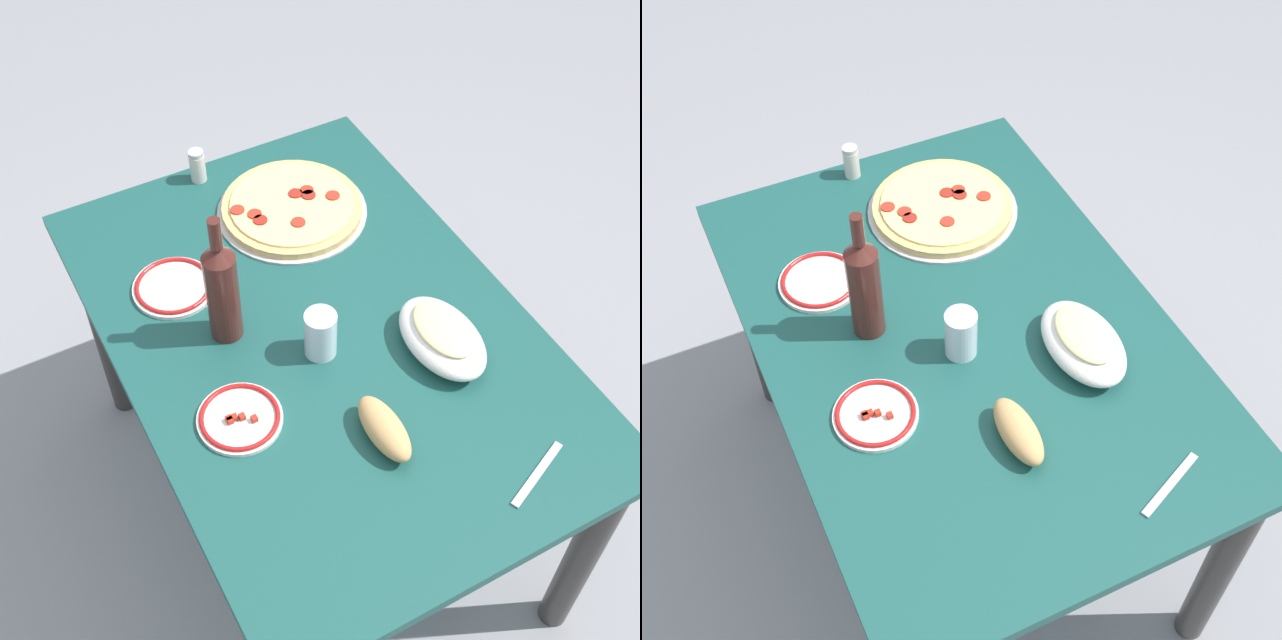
# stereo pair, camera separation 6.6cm
# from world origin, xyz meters

# --- Properties ---
(ground_plane) EXTENTS (8.00, 8.00, 0.00)m
(ground_plane) POSITION_xyz_m (0.00, 0.00, 0.00)
(ground_plane) COLOR gray
(ground_plane) RESTS_ON ground
(dining_table) EXTENTS (1.26, 0.85, 0.74)m
(dining_table) POSITION_xyz_m (0.00, 0.00, 0.61)
(dining_table) COLOR #194C47
(dining_table) RESTS_ON ground
(pepperoni_pizza) EXTENTS (0.36, 0.36, 0.03)m
(pepperoni_pizza) POSITION_xyz_m (-0.36, 0.12, 0.75)
(pepperoni_pizza) COLOR #B7B7BC
(pepperoni_pizza) RESTS_ON dining_table
(baked_pasta_dish) EXTENTS (0.24, 0.15, 0.08)m
(baked_pasta_dish) POSITION_xyz_m (0.17, 0.20, 0.78)
(baked_pasta_dish) COLOR white
(baked_pasta_dish) RESTS_ON dining_table
(wine_bottle) EXTENTS (0.07, 0.07, 0.32)m
(wine_bottle) POSITION_xyz_m (-0.09, -0.18, 0.87)
(wine_bottle) COLOR #471E19
(wine_bottle) RESTS_ON dining_table
(water_glass) EXTENTS (0.07, 0.07, 0.11)m
(water_glass) POSITION_xyz_m (0.05, -0.03, 0.79)
(water_glass) COLOR silver
(water_glass) RESTS_ON dining_table
(side_plate_near) EXTENTS (0.17, 0.17, 0.02)m
(side_plate_near) POSITION_xyz_m (0.13, -0.25, 0.75)
(side_plate_near) COLOR white
(side_plate_near) RESTS_ON dining_table
(side_plate_far) EXTENTS (0.18, 0.18, 0.02)m
(side_plate_far) POSITION_xyz_m (-0.26, -0.23, 0.75)
(side_plate_far) COLOR white
(side_plate_far) RESTS_ON dining_table
(bread_loaf) EXTENTS (0.16, 0.07, 0.06)m
(bread_loaf) POSITION_xyz_m (0.30, -0.02, 0.77)
(bread_loaf) COLOR tan
(bread_loaf) RESTS_ON dining_table
(spice_shaker) EXTENTS (0.04, 0.04, 0.09)m
(spice_shaker) POSITION_xyz_m (-0.58, -0.03, 0.78)
(spice_shaker) COLOR silver
(spice_shaker) RESTS_ON dining_table
(fork_left) EXTENTS (0.08, 0.16, 0.00)m
(fork_left) POSITION_xyz_m (0.51, 0.19, 0.74)
(fork_left) COLOR #B7B7BC
(fork_left) RESTS_ON dining_table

